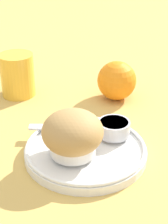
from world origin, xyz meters
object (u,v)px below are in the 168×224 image
object	(u,v)px
butter_knife	(78,127)
juice_glass	(17,75)
orange_fruit	(117,81)
muffin	(73,134)

from	to	relation	value
butter_knife	juice_glass	world-z (taller)	juice_glass
orange_fruit	juice_glass	distance (m)	0.21
muffin	orange_fruit	distance (m)	0.24
orange_fruit	juice_glass	world-z (taller)	juice_glass
butter_knife	muffin	bearing A→B (deg)	-94.79
orange_fruit	juice_glass	size ratio (longest dim) A/B	0.89
muffin	butter_knife	distance (m)	0.08
muffin	juice_glass	size ratio (longest dim) A/B	1.05
butter_knife	orange_fruit	distance (m)	0.17
muffin	juice_glass	distance (m)	0.27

